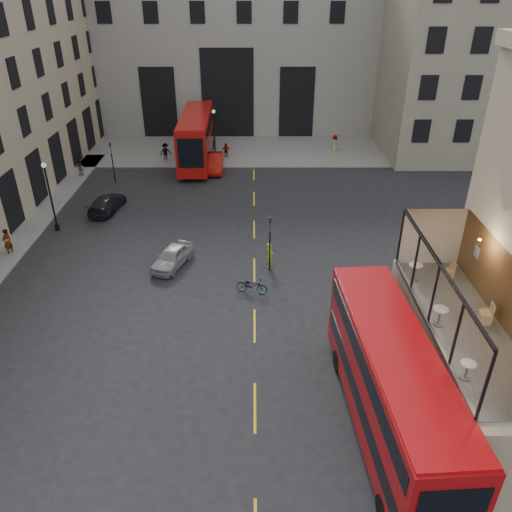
{
  "coord_description": "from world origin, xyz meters",
  "views": [
    {
      "loc": [
        -2.03,
        -16.19,
        16.96
      ],
      "look_at": [
        -1.91,
        8.56,
        3.0
      ],
      "focal_mm": 35.0,
      "sensor_mm": 36.0,
      "label": 1
    }
  ],
  "objects_px": {
    "bus_far": "(196,136)",
    "cafe_chair_c": "(485,317)",
    "street_lamp_b": "(215,139)",
    "cafe_chair_b": "(486,314)",
    "cafe_table_near": "(467,368)",
    "cyclist": "(270,255)",
    "cafe_table_far": "(415,269)",
    "car_b": "(214,162)",
    "cafe_table_mid": "(440,314)",
    "pedestrian_c": "(226,151)",
    "cafe_chair_d": "(448,273)",
    "pedestrian_e": "(7,242)",
    "traffic_light_far": "(112,157)",
    "car_c": "(107,203)",
    "street_lamp_a": "(52,201)",
    "pedestrian_b": "(166,152)",
    "car_a": "(172,257)",
    "bicycle": "(252,285)",
    "traffic_light_near": "(270,237)",
    "pedestrian_a": "(81,170)",
    "bus_near": "(391,382)",
    "pedestrian_d": "(335,143)"
  },
  "relations": [
    {
      "from": "cafe_table_mid",
      "to": "cafe_table_far",
      "type": "bearing_deg",
      "value": 90.27
    },
    {
      "from": "bicycle",
      "to": "cyclist",
      "type": "distance_m",
      "value": 3.35
    },
    {
      "from": "street_lamp_b",
      "to": "car_a",
      "type": "distance_m",
      "value": 21.5
    },
    {
      "from": "traffic_light_far",
      "to": "cafe_table_far",
      "type": "xyz_separation_m",
      "value": [
        20.42,
        -24.49,
        2.69
      ]
    },
    {
      "from": "cafe_chair_b",
      "to": "cafe_chair_d",
      "type": "bearing_deg",
      "value": 98.64
    },
    {
      "from": "cafe_table_near",
      "to": "cafe_chair_b",
      "type": "bearing_deg",
      "value": 58.55
    },
    {
      "from": "car_a",
      "to": "cafe_table_near",
      "type": "relative_size",
      "value": 5.78
    },
    {
      "from": "car_b",
      "to": "cafe_table_mid",
      "type": "xyz_separation_m",
      "value": [
        11.36,
        -31.25,
        4.29
      ]
    },
    {
      "from": "cafe_table_mid",
      "to": "pedestrian_b",
      "type": "bearing_deg",
      "value": 115.92
    },
    {
      "from": "pedestrian_e",
      "to": "pedestrian_c",
      "type": "bearing_deg",
      "value": 164.88
    },
    {
      "from": "cafe_chair_b",
      "to": "cafe_chair_d",
      "type": "xyz_separation_m",
      "value": [
        -0.48,
        3.18,
        0.02
      ]
    },
    {
      "from": "pedestrian_e",
      "to": "car_a",
      "type": "bearing_deg",
      "value": 101.01
    },
    {
      "from": "car_a",
      "to": "car_b",
      "type": "relative_size",
      "value": 0.79
    },
    {
      "from": "pedestrian_e",
      "to": "cafe_table_far",
      "type": "bearing_deg",
      "value": 85.19
    },
    {
      "from": "car_b",
      "to": "pedestrian_b",
      "type": "distance_m",
      "value": 6.01
    },
    {
      "from": "cyclist",
      "to": "pedestrian_a",
      "type": "bearing_deg",
      "value": 53.63
    },
    {
      "from": "cyclist",
      "to": "cafe_table_far",
      "type": "bearing_deg",
      "value": -136.73
    },
    {
      "from": "cafe_table_near",
      "to": "bus_far",
      "type": "bearing_deg",
      "value": 109.72
    },
    {
      "from": "street_lamp_b",
      "to": "cafe_chair_b",
      "type": "height_order",
      "value": "cafe_chair_b"
    },
    {
      "from": "car_c",
      "to": "pedestrian_e",
      "type": "xyz_separation_m",
      "value": [
        -4.92,
        -7.36,
        0.3
      ]
    },
    {
      "from": "pedestrian_a",
      "to": "traffic_light_near",
      "type": "bearing_deg",
      "value": -44.4
    },
    {
      "from": "car_b",
      "to": "bus_near",
      "type": "bearing_deg",
      "value": -75.65
    },
    {
      "from": "pedestrian_d",
      "to": "traffic_light_far",
      "type": "bearing_deg",
      "value": 85.33
    },
    {
      "from": "pedestrian_b",
      "to": "cafe_table_near",
      "type": "distance_m",
      "value": 40.99
    },
    {
      "from": "bus_near",
      "to": "bus_far",
      "type": "xyz_separation_m",
      "value": [
        -11.32,
        35.01,
        0.16
      ]
    },
    {
      "from": "traffic_light_far",
      "to": "pedestrian_b",
      "type": "height_order",
      "value": "traffic_light_far"
    },
    {
      "from": "car_a",
      "to": "pedestrian_b",
      "type": "height_order",
      "value": "pedestrian_b"
    },
    {
      "from": "street_lamp_a",
      "to": "cafe_chair_b",
      "type": "relative_size",
      "value": 6.68
    },
    {
      "from": "bicycle",
      "to": "car_c",
      "type": "bearing_deg",
      "value": 58.28
    },
    {
      "from": "traffic_light_near",
      "to": "pedestrian_b",
      "type": "relative_size",
      "value": 2.03
    },
    {
      "from": "bus_far",
      "to": "car_b",
      "type": "height_order",
      "value": "bus_far"
    },
    {
      "from": "street_lamp_a",
      "to": "bus_far",
      "type": "distance_m",
      "value": 18.29
    },
    {
      "from": "cyclist",
      "to": "traffic_light_near",
      "type": "bearing_deg",
      "value": -175.16
    },
    {
      "from": "car_b",
      "to": "cafe_chair_b",
      "type": "xyz_separation_m",
      "value": [
        13.42,
        -30.9,
        4.03
      ]
    },
    {
      "from": "pedestrian_c",
      "to": "cafe_chair_b",
      "type": "bearing_deg",
      "value": 107.69
    },
    {
      "from": "car_c",
      "to": "pedestrian_b",
      "type": "xyz_separation_m",
      "value": [
        2.9,
        12.65,
        0.27
      ]
    },
    {
      "from": "bus_far",
      "to": "cafe_table_near",
      "type": "distance_m",
      "value": 39.23
    },
    {
      "from": "bus_far",
      "to": "cafe_chair_c",
      "type": "distance_m",
      "value": 37.0
    },
    {
      "from": "pedestrian_e",
      "to": "cafe_chair_d",
      "type": "distance_m",
      "value": 28.38
    },
    {
      "from": "traffic_light_near",
      "to": "car_a",
      "type": "bearing_deg",
      "value": 174.49
    },
    {
      "from": "street_lamp_b",
      "to": "bus_far",
      "type": "distance_m",
      "value": 1.87
    },
    {
      "from": "street_lamp_b",
      "to": "cafe_chair_d",
      "type": "bearing_deg",
      "value": -66.84
    },
    {
      "from": "car_a",
      "to": "cafe_chair_c",
      "type": "xyz_separation_m",
      "value": [
        14.81,
        -12.49,
        4.22
      ]
    },
    {
      "from": "cafe_chair_b",
      "to": "bicycle",
      "type": "bearing_deg",
      "value": 137.21
    },
    {
      "from": "bus_near",
      "to": "cafe_chair_c",
      "type": "distance_m",
      "value": 4.66
    },
    {
      "from": "cafe_table_near",
      "to": "cafe_chair_b",
      "type": "distance_m",
      "value": 4.04
    },
    {
      "from": "pedestrian_b",
      "to": "cafe_chair_c",
      "type": "distance_m",
      "value": 38.99
    },
    {
      "from": "car_c",
      "to": "cafe_table_far",
      "type": "xyz_separation_m",
      "value": [
        19.5,
        -18.06,
        4.45
      ]
    },
    {
      "from": "bus_far",
      "to": "cafe_chair_d",
      "type": "xyz_separation_m",
      "value": [
        14.84,
        -30.25,
        2.08
      ]
    },
    {
      "from": "pedestrian_c",
      "to": "cafe_table_mid",
      "type": "xyz_separation_m",
      "value": [
        10.36,
        -35.05,
        4.3
      ]
    }
  ]
}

